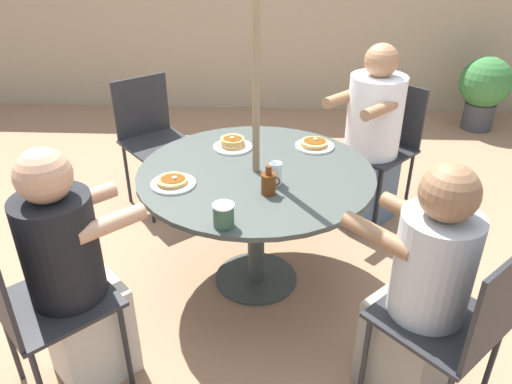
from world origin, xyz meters
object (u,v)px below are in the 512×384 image
Objects in this scene: pancake_plate_c at (314,144)px; patio_chair_west at (459,320)px; patio_table at (256,189)px; diner_north at (369,145)px; pancake_plate_b at (233,144)px; patio_chair_east at (152,133)px; patio_chair_south at (34,300)px; diner_south at (74,281)px; diner_west at (420,297)px; drinking_glass_a at (275,173)px; pancake_plate_a at (173,182)px; patio_chair_north at (384,140)px; coffee_cup at (224,215)px; potted_shrub at (484,88)px; syrup_bottle at (269,183)px.

patio_chair_west is at bearing -67.15° from pancake_plate_c.
diner_north is (0.71, 0.73, -0.06)m from patio_table.
pancake_plate_b is at bearing 86.75° from patio_chair_west.
patio_table is at bearing 90.00° from patio_chair_east.
diner_south reaches higher than patio_chair_south.
patio_chair_south is at bearing -122.40° from pancake_plate_b.
patio_chair_south is 1.54m from diner_west.
drinking_glass_a reaches higher than pancake_plate_b.
pancake_plate_a is at bearing 83.39° from diner_north.
diner_south is at bearing -135.64° from patio_table.
pancake_plate_b is 2.02× the size of drinking_glass_a.
pancake_plate_c is at bearing 90.84° from patio_chair_north.
patio_chair_west is 1.01m from coffee_cup.
patio_chair_south reaches higher than potted_shrub.
drinking_glass_a is at bearing 61.88° from coffee_cup.
diner_west is at bearing -45.57° from drinking_glass_a.
drinking_glass_a is (0.03, 0.11, -0.00)m from syrup_bottle.
patio_chair_south is (-0.08, -1.72, 0.00)m from patio_chair_east.
syrup_bottle is (-0.25, -0.55, 0.04)m from pancake_plate_c.
patio_chair_east is 1.00× the size of patio_chair_west.
coffee_cup reaches higher than pancake_plate_a.
potted_shrub is (2.47, 2.61, -0.31)m from pancake_plate_a.
patio_chair_west reaches higher than coffee_cup.
patio_chair_north is at bearing -90.00° from diner_north.
pancake_plate_a is 0.52m from pancake_plate_b.
patio_table is 11.29× the size of drinking_glass_a.
potted_shrub is (2.22, 2.16, -0.32)m from pancake_plate_b.
patio_chair_south is 8.47× the size of coffee_cup.
diner_west is 1.60× the size of potted_shrub.
diner_north is at bearing 90.00° from patio_chair_north.
patio_chair_east is 2.36m from patio_chair_west.
patio_chair_south is 1.64m from pancake_plate_c.
coffee_cup is 3.70m from potted_shrub.
syrup_bottle is (0.07, -0.24, 0.16)m from patio_table.
diner_west reaches higher than patio_table.
diner_south is (-1.55, -1.56, 0.01)m from patio_chair_north.
syrup_bottle is 0.21× the size of potted_shrub.
diner_west reaches higher than syrup_bottle.
patio_chair_north is 4.09× the size of pancake_plate_a.
syrup_bottle is at bearing 98.03° from diner_west.
pancake_plate_c is 2.07× the size of coffee_cup.
pancake_plate_a is (0.45, 0.65, 0.20)m from patio_chair_south.
pancake_plate_b is (-0.85, -0.45, 0.19)m from diner_north.
patio_chair_north is 1.61m from pancake_plate_a.
patio_chair_east is 8.47× the size of coffee_cup.
pancake_plate_b is (-0.84, 1.01, 0.20)m from diner_west.
diner_south is at bearing 90.00° from patio_chair_south.
drinking_glass_a is at bearing 89.57° from patio_chair_east.
patio_chair_south reaches higher than pancake_plate_c.
diner_west is at bearing -14.51° from coffee_cup.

